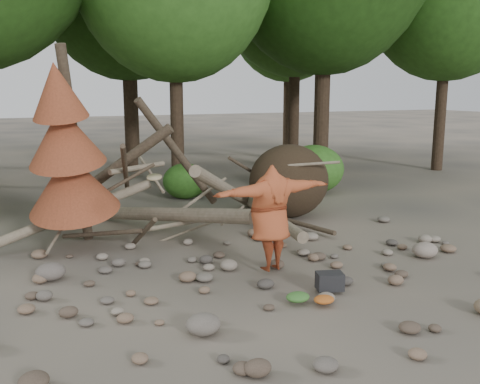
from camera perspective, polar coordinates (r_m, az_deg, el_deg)
name	(u,v)px	position (r m, az deg, el deg)	size (l,w,h in m)	color
ground	(275,283)	(9.75, 3.77, -9.65)	(120.00, 120.00, 0.00)	#514C44
deadfall_pile	(271,184)	(14.04, 3.27, 0.81)	(8.55, 5.24, 3.30)	#332619
dead_conifer	(67,154)	(11.60, -17.95, 3.92)	(2.06, 2.16, 4.35)	#4C3F30
bush_mid	(185,181)	(16.92, -5.88, 1.17)	(1.40, 1.40, 1.12)	#2D611C
bush_right	(314,169)	(17.88, 7.85, 2.44)	(2.00, 2.00, 1.60)	#387323
frisbee_thrower	(270,218)	(9.93, 3.25, -2.76)	(3.64, 0.92, 2.00)	#AE4A27
backpack	(330,284)	(9.37, 9.54, -9.70)	(0.45, 0.30, 0.30)	black
cloth_green	(298,300)	(8.86, 6.18, -11.38)	(0.40, 0.33, 0.15)	#3A702D
cloth_orange	(324,302)	(8.84, 8.94, -11.56)	(0.35, 0.28, 0.13)	#B4581E
boulder_front_left	(203,324)	(7.81, -3.93, -13.89)	(0.50, 0.45, 0.30)	#6A6158
boulder_mid_right	(425,250)	(11.71, 19.13, -5.86)	(0.53, 0.48, 0.32)	gray
boulder_mid_left	(51,272)	(10.40, -19.56, -8.00)	(0.54, 0.48, 0.32)	#695F58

